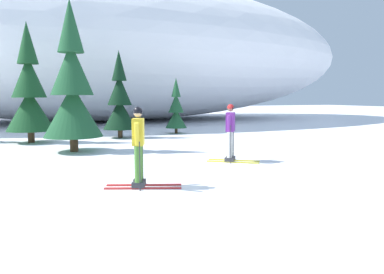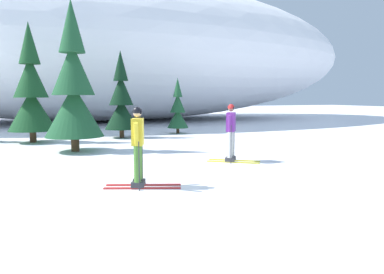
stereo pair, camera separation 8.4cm
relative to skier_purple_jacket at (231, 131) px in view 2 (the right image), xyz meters
name	(u,v)px [view 2 (the right image)]	position (x,y,z in m)	size (l,w,h in m)	color
ground_plane	(197,174)	(-1.71, -1.33, -0.95)	(120.00, 120.00, 0.00)	white
skier_purple_jacket	(231,131)	(0.00, 0.00, 0.00)	(1.56, 1.31, 1.79)	gold
skier_yellow_jacket	(138,146)	(-3.48, -2.14, -0.01)	(1.73, 0.99, 1.80)	red
pine_tree_center_left	(31,93)	(-5.74, 7.62, 1.23)	(2.01, 2.01, 5.21)	#47301E
pine_tree_center	(73,89)	(-4.27, 4.10, 1.34)	(2.11, 2.11, 5.48)	#47301E
pine_tree_center_right	(121,101)	(-1.72, 8.05, 0.82)	(1.63, 1.63, 4.23)	#47301E
pine_tree_far_right	(178,110)	(1.57, 9.02, 0.32)	(1.17, 1.17, 3.02)	#47301E
snow_ridge_background	(107,53)	(-0.06, 21.38, 4.59)	(43.43, 21.98, 11.09)	white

